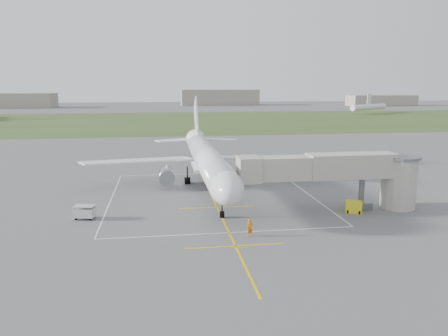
{
  "coord_description": "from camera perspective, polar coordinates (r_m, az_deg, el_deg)",
  "views": [
    {
      "loc": [
        -7.04,
        -64.04,
        15.57
      ],
      "look_at": [
        1.79,
        -4.0,
        4.0
      ],
      "focal_mm": 35.0,
      "sensor_mm": 36.0,
      "label": 1
    }
  ],
  "objects": [
    {
      "name": "airliner",
      "position": [
        66.12,
        -2.14,
        1.05
      ],
      "size": [
        38.93,
        46.75,
        13.52
      ],
      "color": "silver",
      "rests_on": "ground"
    },
    {
      "name": "grass_strip",
      "position": [
        194.79,
        -6.3,
        6.15
      ],
      "size": [
        700.0,
        120.0,
        0.02
      ],
      "primitive_type": "cube",
      "color": "#375023",
      "rests_on": "ground"
    },
    {
      "name": "ramp_worker_wing",
      "position": [
        69.15,
        -7.81,
        -1.51
      ],
      "size": [
        1.17,
        1.11,
        1.9
      ],
      "primitive_type": "imported",
      "rotation": [
        0.0,
        0.0,
        2.55
      ],
      "color": "orange",
      "rests_on": "ground"
    },
    {
      "name": "apron_markings",
      "position": [
        60.67,
        -1.43,
        -4.07
      ],
      "size": [
        28.2,
        60.0,
        0.01
      ],
      "color": "yellow",
      "rests_on": "ground"
    },
    {
      "name": "ground",
      "position": [
        66.28,
        -2.04,
        -2.8
      ],
      "size": [
        700.0,
        700.0,
        0.0
      ],
      "primitive_type": "plane",
      "color": "#565658",
      "rests_on": "ground"
    },
    {
      "name": "baggage_cart",
      "position": [
        54.15,
        -17.75,
        -5.52
      ],
      "size": [
        2.64,
        1.95,
        1.65
      ],
      "rotation": [
        0.0,
        0.0,
        -0.24
      ],
      "color": "#B5B5B5",
      "rests_on": "ground"
    },
    {
      "name": "distant_aircraft",
      "position": [
        223.99,
        -4.91,
        7.69
      ],
      "size": [
        222.41,
        37.61,
        8.85
      ],
      "color": "silver",
      "rests_on": "ground"
    },
    {
      "name": "jet_bridge",
      "position": [
        56.47,
        15.58,
        -0.66
      ],
      "size": [
        23.4,
        5.0,
        7.2
      ],
      "color": "gray",
      "rests_on": "ground"
    },
    {
      "name": "ramp_worker_nose",
      "position": [
        45.96,
        3.39,
        -7.8
      ],
      "size": [
        0.74,
        0.55,
        1.85
      ],
      "primitive_type": "imported",
      "rotation": [
        0.0,
        0.0,
        0.17
      ],
      "color": "orange",
      "rests_on": "ground"
    },
    {
      "name": "gpu_unit",
      "position": [
        56.56,
        16.58,
        -4.88
      ],
      "size": [
        2.32,
        2.0,
        1.48
      ],
      "rotation": [
        0.0,
        0.0,
        -0.42
      ],
      "color": "yellow",
      "rests_on": "ground"
    },
    {
      "name": "distant_hangars",
      "position": [
        329.52,
        -10.07,
        8.82
      ],
      "size": [
        345.0,
        49.0,
        12.0
      ],
      "color": "gray",
      "rests_on": "ground"
    }
  ]
}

